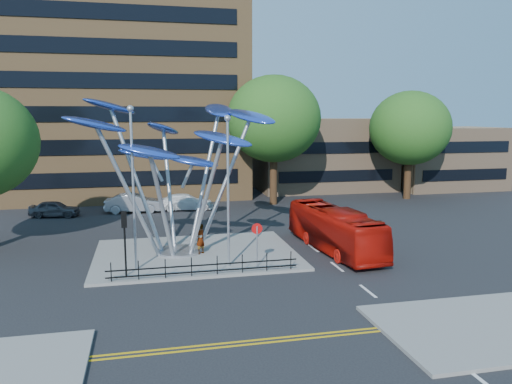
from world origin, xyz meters
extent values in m
plane|color=black|center=(0.00, 0.00, 0.00)|extent=(120.00, 120.00, 0.00)
cube|color=slate|center=(-1.00, 6.00, 0.07)|extent=(12.00, 9.00, 0.15)
cube|color=gold|center=(0.00, -6.00, 0.01)|extent=(40.00, 0.12, 0.01)
cube|color=gold|center=(0.00, -6.30, 0.01)|extent=(40.00, 0.12, 0.01)
cube|color=olive|center=(-6.00, 32.00, 15.00)|extent=(25.00, 15.00, 30.00)
cube|color=tan|center=(16.00, 30.00, 4.00)|extent=(15.00, 8.00, 8.00)
cube|color=tan|center=(30.00, 28.00, 3.50)|extent=(12.00, 8.00, 7.00)
cylinder|color=black|center=(8.00, 22.00, 2.86)|extent=(0.70, 0.70, 5.72)
ellipsoid|color=#174E16|center=(8.00, 22.00, 8.06)|extent=(8.80, 8.80, 8.10)
cylinder|color=black|center=(22.00, 22.00, 2.53)|extent=(0.70, 0.70, 5.06)
ellipsoid|color=#174E16|center=(22.00, 22.00, 7.13)|extent=(8.00, 8.00, 7.36)
cylinder|color=#9EA0A5|center=(-2.00, 6.50, 0.21)|extent=(2.80, 2.80, 0.12)
cylinder|color=#9EA0A5|center=(-3.20, 5.90, 4.05)|extent=(0.24, 0.24, 7.80)
ellipsoid|color=blue|center=(-6.40, 4.90, 7.95)|extent=(3.92, 2.95, 1.39)
cylinder|color=#9EA0A5|center=(-2.40, 5.50, 3.35)|extent=(0.24, 0.24, 6.40)
ellipsoid|color=blue|center=(-3.60, 3.30, 6.55)|extent=(3.47, 1.78, 1.31)
cylinder|color=#9EA0A5|center=(-1.40, 5.70, 3.65)|extent=(0.24, 0.24, 7.00)
ellipsoid|color=blue|center=(0.40, 4.10, 7.15)|extent=(3.81, 3.11, 1.36)
cylinder|color=#9EA0A5|center=(-0.80, 6.50, 4.25)|extent=(0.24, 0.24, 8.20)
ellipsoid|color=blue|center=(2.60, 6.90, 8.35)|extent=(3.52, 4.06, 1.44)
cylinder|color=#9EA0A5|center=(-1.20, 7.40, 4.45)|extent=(0.24, 0.24, 8.60)
ellipsoid|color=blue|center=(1.00, 9.40, 8.75)|extent=(2.21, 3.79, 1.39)
cylinder|color=#9EA0A5|center=(-2.20, 7.50, 3.85)|extent=(0.24, 0.24, 7.40)
ellipsoid|color=blue|center=(-2.60, 10.10, 7.55)|extent=(3.02, 3.71, 1.34)
cylinder|color=#9EA0A5|center=(-3.00, 6.90, 4.55)|extent=(0.24, 0.24, 8.80)
ellipsoid|color=blue|center=(-5.80, 8.30, 8.95)|extent=(3.88, 3.60, 1.42)
ellipsoid|color=blue|center=(-3.80, 6.70, 6.15)|extent=(3.40, 1.96, 1.13)
ellipsoid|color=blue|center=(-1.10, 6.10, 5.75)|extent=(3.39, 2.16, 1.11)
cylinder|color=#9EA0A5|center=(-4.50, 3.50, 4.40)|extent=(0.14, 0.14, 8.50)
sphere|color=#9EA0A5|center=(-4.50, 3.50, 8.77)|extent=(0.36, 0.36, 0.36)
cylinder|color=#9EA0A5|center=(0.50, 3.00, 4.15)|extent=(0.14, 0.14, 8.00)
sphere|color=#9EA0A5|center=(0.50, 3.00, 8.27)|extent=(0.36, 0.36, 0.36)
cylinder|color=black|center=(-5.00, 2.50, 1.75)|extent=(0.10, 0.10, 3.20)
cube|color=black|center=(-5.00, 2.50, 3.15)|extent=(0.28, 0.18, 0.85)
sphere|color=#FF0C0C|center=(-5.00, 2.50, 3.43)|extent=(0.18, 0.18, 0.18)
cylinder|color=#9EA0A5|center=(2.00, 2.50, 1.30)|extent=(0.08, 0.08, 2.30)
cylinder|color=red|center=(2.00, 2.53, 2.30)|extent=(0.60, 0.04, 0.60)
cube|color=white|center=(2.00, 2.55, 2.30)|extent=(0.42, 0.03, 0.10)
cylinder|color=black|center=(-5.70, 1.70, 0.65)|extent=(0.05, 0.05, 1.00)
cylinder|color=black|center=(-4.36, 1.70, 0.65)|extent=(0.05, 0.05, 1.00)
cylinder|color=black|center=(-3.01, 1.70, 0.65)|extent=(0.05, 0.05, 1.00)
cylinder|color=black|center=(-1.67, 1.70, 0.65)|extent=(0.05, 0.05, 1.00)
cylinder|color=black|center=(-0.33, 1.70, 0.65)|extent=(0.05, 0.05, 1.00)
cylinder|color=black|center=(1.01, 1.70, 0.65)|extent=(0.05, 0.05, 1.00)
cylinder|color=black|center=(2.36, 1.70, 0.65)|extent=(0.05, 0.05, 1.00)
cylinder|color=black|center=(3.70, 1.70, 0.65)|extent=(0.05, 0.05, 1.00)
cube|color=black|center=(-1.00, 1.70, 0.70)|extent=(10.00, 0.06, 0.06)
cube|color=black|center=(-1.00, 1.70, 0.35)|extent=(10.00, 0.06, 0.06)
imported|color=#A90F07|center=(7.60, 5.27, 1.36)|extent=(3.15, 9.90, 2.71)
imported|color=gray|center=(-0.76, 5.81, 1.08)|extent=(0.80, 0.77, 1.85)
imported|color=#47484F|center=(-11.35, 20.15, 0.68)|extent=(4.22, 2.22, 1.37)
imported|color=#A6A8AE|center=(-4.89, 20.69, 0.82)|extent=(5.11, 2.14, 1.64)
imported|color=white|center=(-0.39, 20.88, 0.71)|extent=(4.94, 2.08, 1.42)
camera|label=1|loc=(-3.85, -23.39, 8.48)|focal=35.00mm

